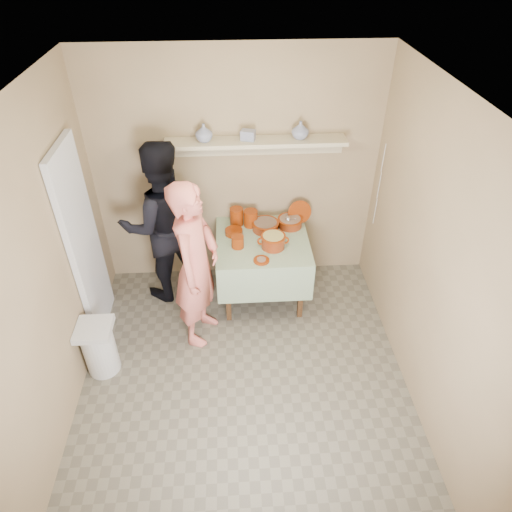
{
  "coord_description": "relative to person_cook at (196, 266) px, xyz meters",
  "views": [
    {
      "loc": [
        -0.06,
        -2.62,
        3.51
      ],
      "look_at": [
        0.15,
        0.75,
        0.95
      ],
      "focal_mm": 32.0,
      "sensor_mm": 36.0,
      "label": 1
    }
  ],
  "objects": [
    {
      "name": "wall_shelf",
      "position": [
        0.61,
        0.92,
        0.8
      ],
      "size": [
        1.8,
        0.25,
        0.21
      ],
      "color": "#C2B390",
      "rests_on": "room_shell"
    },
    {
      "name": "person_helper",
      "position": [
        -0.38,
        0.68,
        0.04
      ],
      "size": [
        1.05,
        0.92,
        1.82
      ],
      "primitive_type": "imported",
      "rotation": [
        0.0,
        0.0,
        -2.84
      ],
      "color": "black",
      "rests_on": "ground"
    },
    {
      "name": "ceramic_box",
      "position": [
        0.54,
        0.89,
        0.9
      ],
      "size": [
        0.16,
        0.13,
        0.1
      ],
      "primitive_type": "cube",
      "rotation": [
        0.0,
        0.0,
        -0.28
      ],
      "color": "navy",
      "rests_on": "wall_shelf"
    },
    {
      "name": "plate_stack_b",
      "position": [
        0.55,
        0.82,
        -0.02
      ],
      "size": [
        0.15,
        0.15,
        0.18
      ],
      "primitive_type": "cylinder",
      "color": "#701E01",
      "rests_on": "serving_table"
    },
    {
      "name": "cazuela_meat_a",
      "position": [
        0.7,
        0.73,
        -0.05
      ],
      "size": [
        0.3,
        0.3,
        0.1
      ],
      "color": "#621C09",
      "rests_on": "serving_table"
    },
    {
      "name": "tile_panel",
      "position": [
        -1.05,
        0.21,
        0.13
      ],
      "size": [
        0.06,
        0.7,
        2.0
      ],
      "primitive_type": "cube",
      "color": "silver",
      "rests_on": "ground"
    },
    {
      "name": "vase_right",
      "position": [
        1.05,
        0.89,
        0.94
      ],
      "size": [
        0.18,
        0.18,
        0.17
      ],
      "primitive_type": "imported",
      "rotation": [
        0.0,
        0.0,
        0.05
      ],
      "color": "navy",
      "rests_on": "wall_shelf"
    },
    {
      "name": "electrical_cord",
      "position": [
        1.88,
        0.74,
        0.38
      ],
      "size": [
        0.01,
        0.05,
        0.9
      ],
      "color": "silver",
      "rests_on": "wall_shelf"
    },
    {
      "name": "cazuela_rice",
      "position": [
        0.76,
        0.41,
        -0.03
      ],
      "size": [
        0.33,
        0.25,
        0.14
      ],
      "color": "#621C09",
      "rests_on": "serving_table"
    },
    {
      "name": "front_plate",
      "position": [
        0.62,
        0.18,
        -0.1
      ],
      "size": [
        0.16,
        0.16,
        0.03
      ],
      "color": "#701E01",
      "rests_on": "serving_table"
    },
    {
      "name": "empty_bowl",
      "position": [
        0.36,
        0.67,
        -0.08
      ],
      "size": [
        0.19,
        0.19,
        0.06
      ],
      "primitive_type": "cylinder",
      "color": "#701E01",
      "rests_on": "serving_table"
    },
    {
      "name": "ladle",
      "position": [
        0.95,
        0.75,
        -0.0
      ],
      "size": [
        0.08,
        0.26,
        0.19
      ],
      "color": "silver",
      "rests_on": "cazuela_meat_b"
    },
    {
      "name": "vase_left",
      "position": [
        0.11,
        0.88,
        0.94
      ],
      "size": [
        0.21,
        0.21,
        0.17
      ],
      "primitive_type": "imported",
      "rotation": [
        0.0,
        0.0,
        0.27
      ],
      "color": "navy",
      "rests_on": "wall_shelf"
    },
    {
      "name": "bowl_stack",
      "position": [
        0.4,
        0.43,
        -0.05
      ],
      "size": [
        0.13,
        0.13,
        0.13
      ],
      "primitive_type": "cylinder",
      "color": "#701E01",
      "rests_on": "serving_table"
    },
    {
      "name": "cazuela_meat_b",
      "position": [
        0.98,
        0.78,
        -0.05
      ],
      "size": [
        0.28,
        0.28,
        0.1
      ],
      "color": "#621C09",
      "rests_on": "serving_table"
    },
    {
      "name": "person_cook",
      "position": [
        0.0,
        0.0,
        0.0
      ],
      "size": [
        0.59,
        0.73,
        1.74
      ],
      "primitive_type": "imported",
      "rotation": [
        0.0,
        0.0,
        1.27
      ],
      "color": "#DC6A5F",
      "rests_on": "ground"
    },
    {
      "name": "propped_lid",
      "position": [
        1.09,
        0.87,
        0.01
      ],
      "size": [
        0.27,
        0.12,
        0.26
      ],
      "primitive_type": "cylinder",
      "rotation": [
        1.31,
        0.0,
        0.12
      ],
      "color": "#701E01",
      "rests_on": "serving_table"
    },
    {
      "name": "room_shell",
      "position": [
        0.41,
        -0.74,
        0.74
      ],
      "size": [
        3.04,
        3.54,
        2.62
      ],
      "color": "#9D8360",
      "rests_on": "ground"
    },
    {
      "name": "plate_stack_a",
      "position": [
        0.4,
        0.86,
        -0.01
      ],
      "size": [
        0.15,
        0.15,
        0.2
      ],
      "primitive_type": "cylinder",
      "color": "#701E01",
      "rests_on": "serving_table"
    },
    {
      "name": "ground",
      "position": [
        0.41,
        -0.74,
        -0.87
      ],
      "size": [
        3.5,
        3.5,
        0.0
      ],
      "primitive_type": "plane",
      "color": "#686252",
      "rests_on": "ground"
    },
    {
      "name": "serving_table",
      "position": [
        0.66,
        0.54,
        -0.23
      ],
      "size": [
        0.97,
        0.97,
        0.76
      ],
      "color": "#4C2D16",
      "rests_on": "ground"
    },
    {
      "name": "trash_bin",
      "position": [
        -0.92,
        -0.43,
        -0.59
      ],
      "size": [
        0.32,
        0.32,
        0.56
      ],
      "color": "silver",
      "rests_on": "ground"
    }
  ]
}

